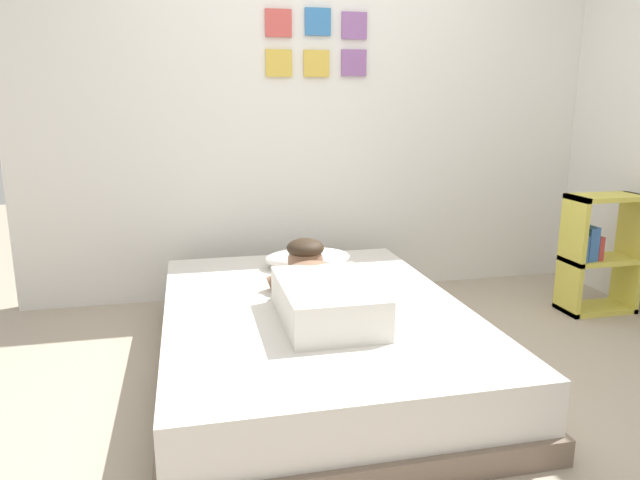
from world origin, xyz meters
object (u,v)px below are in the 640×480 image
pillow (308,258)px  bed (314,336)px  coffee_cup (332,273)px  bookshelf (598,253)px  person_lying (321,289)px  cell_phone (361,292)px

pillow → bed: bearing=-98.9°
coffee_cup → bookshelf: bookshelf is taller
bookshelf → person_lying: bearing=-165.6°
person_lying → pillow: bearing=83.0°
bed → cell_phone: cell_phone is taller
cell_phone → pillow: bearing=107.7°
bookshelf → coffee_cup: bearing=-179.7°
coffee_cup → bookshelf: bearing=0.3°
person_lying → bookshelf: size_ratio=1.23×
bed → person_lying: person_lying is taller
pillow → cell_phone: pillow is taller
person_lying → cell_phone: bearing=38.9°
bed → coffee_cup: bearing=64.5°
coffee_cup → cell_phone: coffee_cup is taller
cell_phone → bookshelf: 1.65m
bed → pillow: size_ratio=3.98×
person_lying → bookshelf: 1.96m
pillow → bookshelf: bearing=-8.6°
cell_phone → bookshelf: bookshelf is taller
cell_phone → coffee_cup: bearing=109.4°
coffee_cup → person_lying: bearing=-110.1°
person_lying → cell_phone: 0.36m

